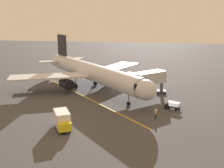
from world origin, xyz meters
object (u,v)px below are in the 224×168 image
Objects in this scene: box_truck_near_nose at (62,120)px; baggage_cart_portside at (172,105)px; airplane at (91,72)px; ground_crew_marshaller at (156,114)px; jet_bridge at (142,80)px.

box_truck_near_nose reaches higher than baggage_cart_portside.
airplane is at bearing -31.53° from baggage_cart_portside.
box_truck_near_nose is (13.75, 6.09, 0.50)m from ground_crew_marshaller.
airplane reaches higher than baggage_cart_portside.
box_truck_near_nose is at bearing 58.38° from jet_bridge.
airplane is 21.92m from ground_crew_marshaller.
jet_bridge is (-11.65, 4.52, -0.24)m from airplane.
ground_crew_marshaller is 15.05m from box_truck_near_nose.
box_truck_near_nose is at bearing 23.89° from ground_crew_marshaller.
airplane is 22.42m from box_truck_near_nose.
ground_crew_marshaller is 6.21m from baggage_cart_portside.
jet_bridge is 9.08m from baggage_cart_portside.
baggage_cart_portside is at bearing -145.51° from box_truck_near_nose.
baggage_cart_portside is (-3.01, -5.42, -0.23)m from ground_crew_marshaller.
jet_bridge is 20.96m from box_truck_near_nose.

